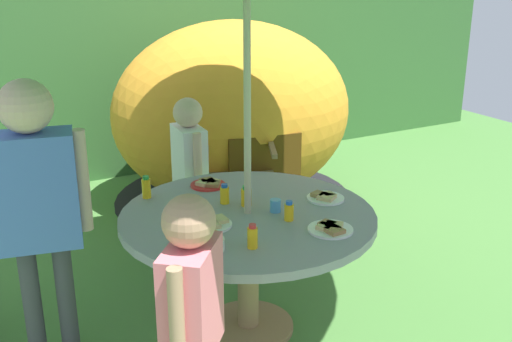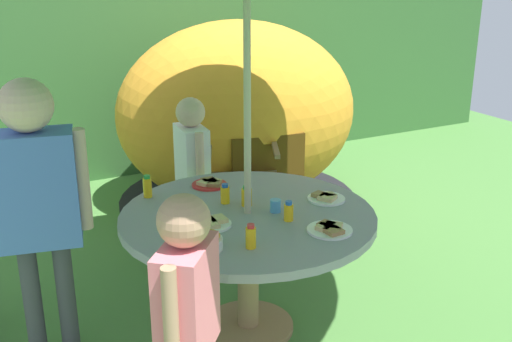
{
  "view_description": "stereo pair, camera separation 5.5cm",
  "coord_description": "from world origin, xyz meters",
  "px_view_note": "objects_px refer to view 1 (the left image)",
  "views": [
    {
      "loc": [
        -1.36,
        -2.59,
        1.92
      ],
      "look_at": [
        0.04,
        -0.02,
        0.92
      ],
      "focal_mm": 43.14,
      "sensor_mm": 36.0,
      "label": 1
    },
    {
      "loc": [
        -1.31,
        -2.61,
        1.92
      ],
      "look_at": [
        0.04,
        -0.02,
        0.92
      ],
      "focal_mm": 43.14,
      "sensor_mm": 36.0,
      "label": 2
    }
  ],
  "objects_px": {
    "child_in_blue_shirt": "(36,191)",
    "juice_bottle_mid_left": "(289,211)",
    "plate_back_edge": "(208,184)",
    "juice_bottle_center_front": "(146,188)",
    "plate_near_left": "(331,228)",
    "juice_bottle_center_back": "(225,194)",
    "plate_near_right": "(211,223)",
    "juice_bottle_far_right": "(252,237)",
    "snack_bowl": "(208,242)",
    "garden_table": "(248,232)",
    "dome_tent": "(233,114)",
    "child_in_white_shirt": "(189,159)",
    "plate_far_left": "(325,197)",
    "child_in_pink_shirt": "(192,301)",
    "cup_near": "(275,206)",
    "wooden_chair": "(239,158)",
    "juice_bottle_mid_right": "(246,196)"
  },
  "relations": [
    {
      "from": "juice_bottle_center_back",
      "to": "garden_table",
      "type": "bearing_deg",
      "value": -75.67
    },
    {
      "from": "garden_table",
      "to": "plate_near_left",
      "type": "bearing_deg",
      "value": -57.29
    },
    {
      "from": "garden_table",
      "to": "plate_near_left",
      "type": "xyz_separation_m",
      "value": [
        0.25,
        -0.38,
        0.12
      ]
    },
    {
      "from": "child_in_white_shirt",
      "to": "plate_back_edge",
      "type": "xyz_separation_m",
      "value": [
        -0.08,
        -0.47,
        -0.01
      ]
    },
    {
      "from": "juice_bottle_mid_right",
      "to": "cup_near",
      "type": "relative_size",
      "value": 1.66
    },
    {
      "from": "plate_far_left",
      "to": "juice_bottle_mid_left",
      "type": "bearing_deg",
      "value": -155.53
    },
    {
      "from": "snack_bowl",
      "to": "juice_bottle_mid_right",
      "type": "height_order",
      "value": "juice_bottle_mid_right"
    },
    {
      "from": "child_in_pink_shirt",
      "to": "cup_near",
      "type": "height_order",
      "value": "child_in_pink_shirt"
    },
    {
      "from": "juice_bottle_far_right",
      "to": "child_in_white_shirt",
      "type": "bearing_deg",
      "value": 79.72
    },
    {
      "from": "plate_back_edge",
      "to": "juice_bottle_center_front",
      "type": "bearing_deg",
      "value": -178.82
    },
    {
      "from": "child_in_blue_shirt",
      "to": "plate_near_right",
      "type": "relative_size",
      "value": 6.77
    },
    {
      "from": "plate_near_left",
      "to": "child_in_white_shirt",
      "type": "bearing_deg",
      "value": 97.79
    },
    {
      "from": "garden_table",
      "to": "dome_tent",
      "type": "distance_m",
      "value": 1.98
    },
    {
      "from": "wooden_chair",
      "to": "snack_bowl",
      "type": "relative_size",
      "value": 7.1
    },
    {
      "from": "child_in_white_shirt",
      "to": "plate_back_edge",
      "type": "bearing_deg",
      "value": -5.5
    },
    {
      "from": "juice_bottle_mid_right",
      "to": "juice_bottle_center_front",
      "type": "bearing_deg",
      "value": 139.72
    },
    {
      "from": "wooden_chair",
      "to": "plate_near_right",
      "type": "distance_m",
      "value": 1.41
    },
    {
      "from": "wooden_chair",
      "to": "cup_near",
      "type": "xyz_separation_m",
      "value": [
        -0.39,
        -1.18,
        0.14
      ]
    },
    {
      "from": "child_in_blue_shirt",
      "to": "juice_bottle_mid_left",
      "type": "bearing_deg",
      "value": -7.04
    },
    {
      "from": "garden_table",
      "to": "dome_tent",
      "type": "relative_size",
      "value": 0.58
    },
    {
      "from": "wooden_chair",
      "to": "child_in_white_shirt",
      "type": "distance_m",
      "value": 0.51
    },
    {
      "from": "snack_bowl",
      "to": "plate_back_edge",
      "type": "distance_m",
      "value": 0.83
    },
    {
      "from": "plate_near_left",
      "to": "juice_bottle_center_back",
      "type": "distance_m",
      "value": 0.64
    },
    {
      "from": "plate_far_left",
      "to": "plate_near_right",
      "type": "xyz_separation_m",
      "value": [
        -0.69,
        -0.03,
        0.0
      ]
    },
    {
      "from": "snack_bowl",
      "to": "plate_near_right",
      "type": "distance_m",
      "value": 0.26
    },
    {
      "from": "child_in_white_shirt",
      "to": "snack_bowl",
      "type": "relative_size",
      "value": 7.54
    },
    {
      "from": "juice_bottle_mid_left",
      "to": "juice_bottle_center_front",
      "type": "bearing_deg",
      "value": 129.56
    },
    {
      "from": "child_in_blue_shirt",
      "to": "juice_bottle_center_front",
      "type": "relative_size",
      "value": 11.43
    },
    {
      "from": "wooden_chair",
      "to": "juice_bottle_center_back",
      "type": "distance_m",
      "value": 1.12
    },
    {
      "from": "snack_bowl",
      "to": "plate_near_left",
      "type": "height_order",
      "value": "snack_bowl"
    },
    {
      "from": "garden_table",
      "to": "plate_back_edge",
      "type": "bearing_deg",
      "value": 91.62
    },
    {
      "from": "cup_near",
      "to": "plate_near_right",
      "type": "bearing_deg",
      "value": -179.03
    },
    {
      "from": "child_in_blue_shirt",
      "to": "plate_far_left",
      "type": "distance_m",
      "value": 1.48
    },
    {
      "from": "wooden_chair",
      "to": "cup_near",
      "type": "bearing_deg",
      "value": -83.38
    },
    {
      "from": "wooden_chair",
      "to": "plate_near_left",
      "type": "distance_m",
      "value": 1.54
    },
    {
      "from": "garden_table",
      "to": "plate_back_edge",
      "type": "relative_size",
      "value": 6.55
    },
    {
      "from": "plate_near_right",
      "to": "juice_bottle_mid_left",
      "type": "xyz_separation_m",
      "value": [
        0.37,
        -0.12,
        0.03
      ]
    },
    {
      "from": "snack_bowl",
      "to": "juice_bottle_far_right",
      "type": "distance_m",
      "value": 0.2
    },
    {
      "from": "plate_far_left",
      "to": "plate_near_right",
      "type": "bearing_deg",
      "value": -177.92
    },
    {
      "from": "plate_near_left",
      "to": "juice_bottle_mid_left",
      "type": "bearing_deg",
      "value": 117.89
    },
    {
      "from": "juice_bottle_center_back",
      "to": "juice_bottle_far_right",
      "type": "bearing_deg",
      "value": -102.77
    },
    {
      "from": "plate_near_left",
      "to": "plate_back_edge",
      "type": "bearing_deg",
      "value": 107.06
    },
    {
      "from": "snack_bowl",
      "to": "plate_near_right",
      "type": "relative_size",
      "value": 0.69
    },
    {
      "from": "child_in_blue_shirt",
      "to": "plate_back_edge",
      "type": "xyz_separation_m",
      "value": [
        0.98,
        0.25,
        -0.22
      ]
    },
    {
      "from": "juice_bottle_far_right",
      "to": "juice_bottle_mid_left",
      "type": "xyz_separation_m",
      "value": [
        0.31,
        0.19,
        -0.01
      ]
    },
    {
      "from": "dome_tent",
      "to": "child_in_blue_shirt",
      "type": "relative_size",
      "value": 1.58
    },
    {
      "from": "child_in_blue_shirt",
      "to": "cup_near",
      "type": "height_order",
      "value": "child_in_blue_shirt"
    },
    {
      "from": "snack_bowl",
      "to": "plate_back_edge",
      "type": "height_order",
      "value": "snack_bowl"
    },
    {
      "from": "plate_far_left",
      "to": "juice_bottle_center_front",
      "type": "distance_m",
      "value": 0.98
    },
    {
      "from": "juice_bottle_center_front",
      "to": "juice_bottle_mid_right",
      "type": "height_order",
      "value": "juice_bottle_center_front"
    }
  ]
}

